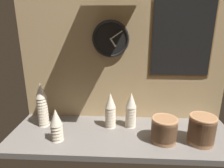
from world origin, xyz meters
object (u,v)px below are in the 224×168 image
object	(u,v)px
bowl_stack_right	(163,129)
menu_board	(181,39)
bowl_stack_far_right	(201,129)
cup_stack_center_right	(130,110)
cup_stack_left	(56,125)
wall_clock	(110,39)
cup_stack_center	(110,110)
cup_stack_far_left	(41,105)

from	to	relation	value
bowl_stack_right	menu_board	bearing A→B (deg)	65.60
bowl_stack_far_right	menu_board	distance (m)	0.65
bowl_stack_far_right	menu_board	world-z (taller)	menu_board
cup_stack_center_right	menu_board	world-z (taller)	menu_board
cup_stack_left	cup_stack_center_right	bearing A→B (deg)	23.11
bowl_stack_far_right	wall_clock	distance (m)	0.89
cup_stack_center	wall_clock	size ratio (longest dim) A/B	0.99
bowl_stack_right	cup_stack_far_left	bearing A→B (deg)	169.37
menu_board	cup_stack_center_right	bearing A→B (deg)	-157.82
cup_stack_center_right	bowl_stack_right	world-z (taller)	cup_stack_center_right
bowl_stack_right	cup_stack_left	bearing A→B (deg)	-177.75
wall_clock	menu_board	size ratio (longest dim) A/B	0.49
bowl_stack_right	wall_clock	distance (m)	0.75
cup_stack_left	cup_stack_center	bearing A→B (deg)	29.82
cup_stack_center	bowl_stack_far_right	bearing A→B (deg)	-16.31
bowl_stack_far_right	menu_board	xyz separation A→B (m)	(-0.09, 0.34, 0.55)
cup_stack_center	bowl_stack_right	xyz separation A→B (m)	(0.37, -0.17, -0.05)
cup_stack_center_right	menu_board	distance (m)	0.65
cup_stack_center	bowl_stack_right	world-z (taller)	cup_stack_center
cup_stack_far_left	bowl_stack_far_right	distance (m)	1.14
bowl_stack_far_right	cup_stack_center_right	bearing A→B (deg)	157.06
cup_stack_far_left	cup_stack_center_right	world-z (taller)	cup_stack_far_left
bowl_stack_right	bowl_stack_far_right	world-z (taller)	bowl_stack_far_right
cup_stack_center_right	cup_stack_left	distance (m)	0.54
wall_clock	cup_stack_center_right	bearing A→B (deg)	-41.47
cup_stack_left	menu_board	xyz separation A→B (m)	(0.87, 0.36, 0.53)
cup_stack_center_right	cup_stack_center	xyz separation A→B (m)	(-0.15, -0.01, 0.00)
cup_stack_far_left	bowl_stack_far_right	bearing A→B (deg)	-8.74
cup_stack_far_left	cup_stack_center	distance (m)	0.52
cup_stack_left	bowl_stack_far_right	world-z (taller)	cup_stack_left
cup_stack_center	wall_clock	bearing A→B (deg)	92.02
bowl_stack_right	menu_board	size ratio (longest dim) A/B	0.30
cup_stack_far_left	wall_clock	size ratio (longest dim) A/B	1.24
cup_stack_left	menu_board	size ratio (longest dim) A/B	0.40
cup_stack_left	wall_clock	bearing A→B (deg)	46.01
bowl_stack_right	bowl_stack_far_right	xyz separation A→B (m)	(0.24, -0.01, 0.01)
cup_stack_center	bowl_stack_far_right	world-z (taller)	cup_stack_center
bowl_stack_right	wall_clock	size ratio (longest dim) A/B	0.62
cup_stack_far_left	cup_stack_center	size ratio (longest dim) A/B	1.25
cup_stack_left	cup_stack_center	xyz separation A→B (m)	(0.35, 0.20, 0.02)
menu_board	wall_clock	bearing A→B (deg)	-179.03
cup_stack_left	cup_stack_center	distance (m)	0.40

